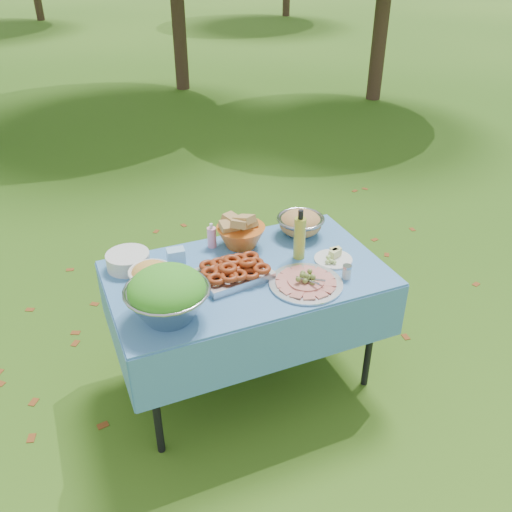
{
  "coord_description": "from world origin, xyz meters",
  "views": [
    {
      "loc": [
        -0.9,
        -2.25,
        2.34
      ],
      "look_at": [
        0.05,
        0.0,
        0.85
      ],
      "focal_mm": 38.0,
      "sensor_mm": 36.0,
      "label": 1
    }
  ],
  "objects": [
    {
      "name": "ground",
      "position": [
        0.0,
        0.0,
        0.0
      ],
      "size": [
        80.0,
        80.0,
        0.0
      ],
      "primitive_type": "plane",
      "color": "#153A0A",
      "rests_on": "ground"
    },
    {
      "name": "picnic_table",
      "position": [
        0.0,
        0.0,
        0.38
      ],
      "size": [
        1.46,
        0.86,
        0.76
      ],
      "primitive_type": "cube",
      "color": "#78C4E7",
      "rests_on": "ground"
    },
    {
      "name": "salad_bowl",
      "position": [
        -0.49,
        -0.22,
        0.89
      ],
      "size": [
        0.45,
        0.45,
        0.26
      ],
      "primitive_type": null,
      "rotation": [
        0.0,
        0.0,
        0.13
      ],
      "color": "#9B9DA3",
      "rests_on": "picnic_table"
    },
    {
      "name": "pasta_bowl_white",
      "position": [
        -0.5,
        0.09,
        0.82
      ],
      "size": [
        0.22,
        0.22,
        0.12
      ],
      "primitive_type": null,
      "rotation": [
        0.0,
        0.0,
        0.01
      ],
      "color": "silver",
      "rests_on": "picnic_table"
    },
    {
      "name": "plate_stack",
      "position": [
        -0.57,
        0.3,
        0.8
      ],
      "size": [
        0.28,
        0.28,
        0.09
      ],
      "primitive_type": "cylinder",
      "rotation": [
        0.0,
        0.0,
        -0.25
      ],
      "color": "silver",
      "rests_on": "picnic_table"
    },
    {
      "name": "wipes_box",
      "position": [
        -0.32,
        0.24,
        0.8
      ],
      "size": [
        0.1,
        0.08,
        0.09
      ],
      "primitive_type": "cube",
      "rotation": [
        0.0,
        0.0,
        -0.09
      ],
      "color": "#93CDF9",
      "rests_on": "picnic_table"
    },
    {
      "name": "sanitizer_bottle",
      "position": [
        -0.08,
        0.33,
        0.84
      ],
      "size": [
        0.07,
        0.07,
        0.15
      ],
      "primitive_type": "cylinder",
      "rotation": [
        0.0,
        0.0,
        -0.35
      ],
      "color": "pink",
      "rests_on": "picnic_table"
    },
    {
      "name": "bread_bowl",
      "position": [
        0.08,
        0.28,
        0.85
      ],
      "size": [
        0.3,
        0.3,
        0.19
      ],
      "primitive_type": null,
      "rotation": [
        0.0,
        0.0,
        -0.09
      ],
      "color": "#C75E1C",
      "rests_on": "picnic_table"
    },
    {
      "name": "pasta_bowl_steel",
      "position": [
        0.45,
        0.27,
        0.83
      ],
      "size": [
        0.29,
        0.29,
        0.15
      ],
      "primitive_type": null,
      "rotation": [
        0.0,
        0.0,
        -0.03
      ],
      "color": "#9B9DA3",
      "rests_on": "picnic_table"
    },
    {
      "name": "fried_tray",
      "position": [
        -0.09,
        -0.02,
        0.8
      ],
      "size": [
        0.4,
        0.3,
        0.09
      ],
      "primitive_type": "cube",
      "rotation": [
        0.0,
        0.0,
        0.14
      ],
      "color": "silver",
      "rests_on": "picnic_table"
    },
    {
      "name": "charcuterie_platter",
      "position": [
        0.23,
        -0.23,
        0.8
      ],
      "size": [
        0.49,
        0.49,
        0.09
      ],
      "primitive_type": "cylinder",
      "rotation": [
        0.0,
        0.0,
        -0.33
      ],
      "color": "#BABDC2",
      "rests_on": "picnic_table"
    },
    {
      "name": "oil_bottle",
      "position": [
        0.32,
        0.03,
        0.91
      ],
      "size": [
        0.08,
        0.08,
        0.29
      ],
      "primitive_type": "cylinder",
      "rotation": [
        0.0,
        0.0,
        0.23
      ],
      "color": "#A6AD33",
      "rests_on": "picnic_table"
    },
    {
      "name": "cheese_plate",
      "position": [
        0.49,
        -0.07,
        0.79
      ],
      "size": [
        0.23,
        0.23,
        0.06
      ],
      "primitive_type": "cylinder",
      "rotation": [
        0.0,
        0.0,
        -0.08
      ],
      "color": "silver",
      "rests_on": "picnic_table"
    },
    {
      "name": "shaker",
      "position": [
        0.46,
        -0.26,
        0.8
      ],
      "size": [
        0.05,
        0.05,
        0.08
      ],
      "primitive_type": "cylinder",
      "rotation": [
        0.0,
        0.0,
        -0.03
      ],
      "color": "silver",
      "rests_on": "picnic_table"
    }
  ]
}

